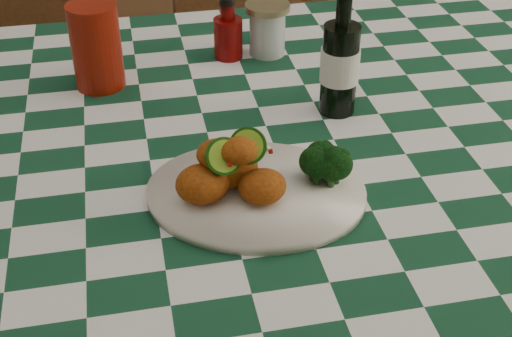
{
  "coord_description": "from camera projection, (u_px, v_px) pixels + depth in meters",
  "views": [
    {
      "loc": [
        -0.12,
        -1.02,
        1.43
      ],
      "look_at": [
        0.04,
        -0.2,
        0.84
      ],
      "focal_mm": 50.0,
      "sensor_mm": 36.0,
      "label": 1
    }
  ],
  "objects": [
    {
      "name": "ketchup_bottle",
      "position": [
        228.0,
        28.0,
        1.41
      ],
      "size": [
        0.06,
        0.06,
        0.13
      ],
      "primitive_type": null,
      "rotation": [
        0.0,
        0.0,
        -0.01
      ],
      "color": "#690605",
      "rests_on": "dining_table"
    },
    {
      "name": "beer_bottle",
      "position": [
        341.0,
        51.0,
        1.21
      ],
      "size": [
        0.07,
        0.07,
        0.23
      ],
      "primitive_type": null,
      "rotation": [
        0.0,
        0.0,
        0.03
      ],
      "color": "black",
      "rests_on": "dining_table"
    },
    {
      "name": "broccoli_side",
      "position": [
        318.0,
        162.0,
        1.06
      ],
      "size": [
        0.07,
        0.07,
        0.06
      ],
      "primitive_type": null,
      "color": "black",
      "rests_on": "plate"
    },
    {
      "name": "plate",
      "position": [
        256.0,
        194.0,
        1.06
      ],
      "size": [
        0.38,
        0.33,
        0.02
      ],
      "primitive_type": null,
      "rotation": [
        0.0,
        0.0,
        -0.27
      ],
      "color": "white",
      "rests_on": "dining_table"
    },
    {
      "name": "dining_table",
      "position": [
        215.0,
        297.0,
        1.44
      ],
      "size": [
        1.66,
        1.06,
        0.79
      ],
      "primitive_type": null,
      "color": "#124027",
      "rests_on": "ground"
    },
    {
      "name": "fried_chicken_pile",
      "position": [
        238.0,
        165.0,
        1.02
      ],
      "size": [
        0.15,
        0.11,
        0.09
      ],
      "primitive_type": null,
      "color": "#A84A10",
      "rests_on": "plate"
    },
    {
      "name": "red_tumbler",
      "position": [
        96.0,
        46.0,
        1.3
      ],
      "size": [
        0.12,
        0.12,
        0.16
      ],
      "primitive_type": "cylinder",
      "rotation": [
        0.0,
        0.0,
        0.41
      ],
      "color": "maroon",
      "rests_on": "dining_table"
    },
    {
      "name": "mason_jar",
      "position": [
        267.0,
        29.0,
        1.43
      ],
      "size": [
        0.11,
        0.11,
        0.11
      ],
      "primitive_type": null,
      "rotation": [
        0.0,
        0.0,
        0.3
      ],
      "color": "#B2BCBA",
      "rests_on": "dining_table"
    },
    {
      "name": "wooden_chair_right",
      "position": [
        262.0,
        91.0,
        2.04
      ],
      "size": [
        0.45,
        0.47,
        0.88
      ],
      "primitive_type": null,
      "rotation": [
        0.0,
        0.0,
        0.12
      ],
      "color": "#472814",
      "rests_on": "ground"
    },
    {
      "name": "wooden_chair_left",
      "position": [
        7.0,
        96.0,
        1.92
      ],
      "size": [
        0.45,
        0.48,
        0.98
      ],
      "primitive_type": null,
      "rotation": [
        0.0,
        0.0,
        0.02
      ],
      "color": "#472814",
      "rests_on": "ground"
    }
  ]
}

